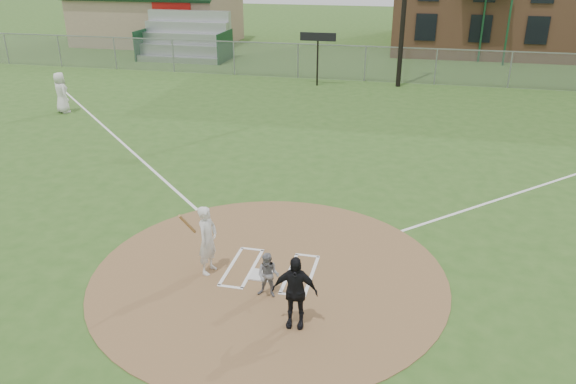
% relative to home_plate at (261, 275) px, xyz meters
% --- Properties ---
extents(ground, '(140.00, 140.00, 0.00)m').
position_rel_home_plate_xyz_m(ground, '(0.17, 0.13, -0.04)').
color(ground, '#30561D').
rests_on(ground, ground).
extents(dirt_circle, '(8.40, 8.40, 0.02)m').
position_rel_home_plate_xyz_m(dirt_circle, '(0.17, 0.13, -0.03)').
color(dirt_circle, olive).
rests_on(dirt_circle, ground).
extents(home_plate, '(0.50, 0.50, 0.03)m').
position_rel_home_plate_xyz_m(home_plate, '(0.00, 0.00, 0.00)').
color(home_plate, silver).
rests_on(home_plate, dirt_circle).
extents(foul_line_third, '(17.04, 17.04, 0.01)m').
position_rel_home_plate_xyz_m(foul_line_third, '(-8.83, 9.13, -0.03)').
color(foul_line_third, white).
rests_on(foul_line_third, ground).
extents(catcher, '(0.53, 0.42, 1.06)m').
position_rel_home_plate_xyz_m(catcher, '(0.39, -0.76, 0.51)').
color(catcher, gray).
rests_on(catcher, dirt_circle).
extents(umpire, '(0.95, 0.45, 1.58)m').
position_rel_home_plate_xyz_m(umpire, '(1.17, -1.65, 0.78)').
color(umpire, black).
rests_on(umpire, dirt_circle).
extents(ondeck_player, '(1.10, 1.02, 1.89)m').
position_rel_home_plate_xyz_m(ondeck_player, '(-13.03, 11.96, 0.91)').
color(ondeck_player, silver).
rests_on(ondeck_player, ground).
extents(batters_boxes, '(2.08, 1.88, 0.01)m').
position_rel_home_plate_xyz_m(batters_boxes, '(0.17, 0.28, -0.01)').
color(batters_boxes, white).
rests_on(batters_boxes, dirt_circle).
extents(batter_at_plate, '(0.64, 1.04, 1.78)m').
position_rel_home_plate_xyz_m(batter_at_plate, '(-1.26, -0.08, 0.84)').
color(batter_at_plate, silver).
rests_on(batter_at_plate, dirt_circle).
extents(outfield_fence, '(56.08, 0.08, 2.03)m').
position_rel_home_plate_xyz_m(outfield_fence, '(0.17, 22.13, 0.98)').
color(outfield_fence, slate).
rests_on(outfield_fence, ground).
extents(bleachers, '(6.08, 3.20, 3.20)m').
position_rel_home_plate_xyz_m(bleachers, '(-12.83, 26.33, 1.55)').
color(bleachers, '#B7BABF').
rests_on(bleachers, ground).
extents(clubhouse, '(12.20, 8.71, 6.23)m').
position_rel_home_plate_xyz_m(clubhouse, '(-17.83, 33.12, 2.35)').
color(clubhouse, tan).
rests_on(clubhouse, ground).
extents(scoreboard_sign, '(2.00, 0.10, 2.93)m').
position_rel_home_plate_xyz_m(scoreboard_sign, '(-2.33, 20.33, 2.35)').
color(scoreboard_sign, black).
rests_on(scoreboard_sign, ground).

